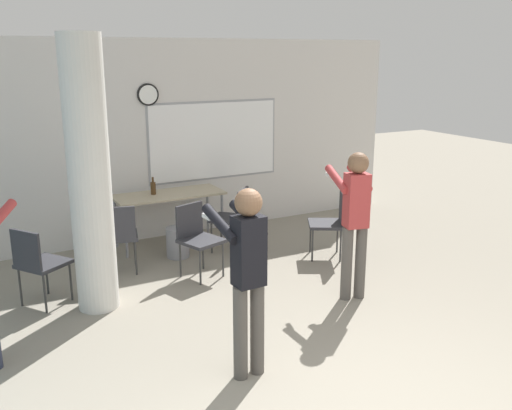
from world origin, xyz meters
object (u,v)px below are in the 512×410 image
(chair_table_left, at_px, (119,233))
(chair_near_pillar, at_px, (38,260))
(person_playing_front, at_px, (247,268))
(bottle_on_table, at_px, (153,188))
(chair_mid_room, at_px, (331,220))
(folding_table, at_px, (169,198))
(chair_table_front, at_px, (197,235))
(person_playing_side, at_px, (355,214))
(chair_table_right, at_px, (234,215))

(chair_table_left, height_order, chair_near_pillar, same)
(chair_near_pillar, xyz_separation_m, person_playing_front, (1.31, -2.21, 0.43))
(bottle_on_table, bearing_deg, person_playing_front, -96.30)
(chair_mid_room, height_order, person_playing_front, person_playing_front)
(folding_table, height_order, person_playing_front, person_playing_front)
(bottle_on_table, xyz_separation_m, chair_table_front, (0.09, -1.30, -0.32))
(chair_table_left, xyz_separation_m, chair_table_front, (0.80, -0.51, 0.00))
(person_playing_side, bearing_deg, bottle_on_table, 116.40)
(chair_table_front, height_order, chair_table_right, same)
(bottle_on_table, bearing_deg, chair_table_front, -85.83)
(chair_table_right, distance_m, chair_near_pillar, 2.63)
(folding_table, xyz_separation_m, chair_near_pillar, (-1.90, -1.25, -0.17))
(folding_table, relative_size, chair_near_pillar, 1.72)
(bottle_on_table, height_order, chair_near_pillar, bottle_on_table)
(chair_table_right, relative_size, person_playing_front, 0.54)
(person_playing_side, bearing_deg, folding_table, 113.38)
(chair_near_pillar, bearing_deg, person_playing_front, -59.32)
(bottle_on_table, distance_m, chair_table_front, 1.34)
(chair_table_right, height_order, chair_near_pillar, same)
(bottle_on_table, distance_m, chair_mid_room, 2.44)
(bottle_on_table, height_order, chair_table_front, bottle_on_table)
(chair_table_front, bearing_deg, chair_table_right, 36.87)
(chair_table_right, relative_size, person_playing_side, 0.54)
(person_playing_front, bearing_deg, bottle_on_table, 83.70)
(chair_table_left, bearing_deg, chair_table_front, -32.41)
(chair_table_front, relative_size, chair_near_pillar, 1.00)
(chair_table_front, distance_m, person_playing_front, 2.31)
(folding_table, relative_size, chair_table_right, 1.72)
(chair_table_right, height_order, person_playing_side, person_playing_side)
(chair_mid_room, bearing_deg, folding_table, 138.71)
(chair_table_left, distance_m, person_playing_front, 2.78)
(chair_table_front, height_order, person_playing_side, person_playing_side)
(chair_table_left, relative_size, chair_table_front, 1.00)
(person_playing_side, bearing_deg, person_playing_front, -154.26)
(bottle_on_table, xyz_separation_m, person_playing_side, (1.33, -2.69, 0.13))
(chair_table_left, relative_size, person_playing_front, 0.54)
(chair_table_front, xyz_separation_m, chair_near_pillar, (-1.80, -0.01, 0.00))
(folding_table, distance_m, person_playing_front, 3.52)
(chair_near_pillar, xyz_separation_m, person_playing_side, (3.04, -1.38, 0.44))
(bottle_on_table, height_order, chair_table_left, bottle_on_table)
(chair_mid_room, bearing_deg, person_playing_side, -115.26)
(person_playing_side, bearing_deg, chair_table_left, 137.06)
(folding_table, xyz_separation_m, bottle_on_table, (-0.20, 0.05, 0.15))
(folding_table, height_order, chair_near_pillar, chair_near_pillar)
(chair_table_front, bearing_deg, chair_near_pillar, -179.79)
(chair_table_left, height_order, person_playing_front, person_playing_front)
(folding_table, distance_m, chair_table_right, 0.96)
(chair_table_front, relative_size, chair_mid_room, 1.00)
(chair_table_left, xyz_separation_m, chair_mid_room, (2.58, -0.74, 0.00))
(person_playing_front, bearing_deg, person_playing_side, 25.74)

